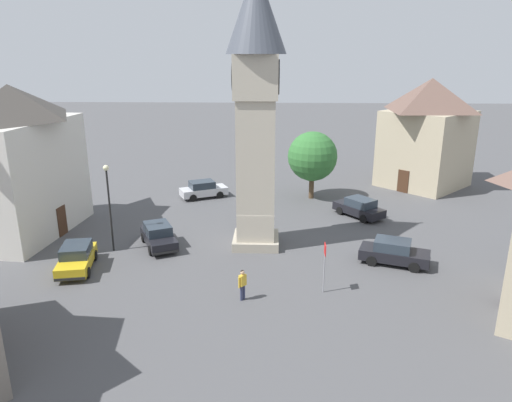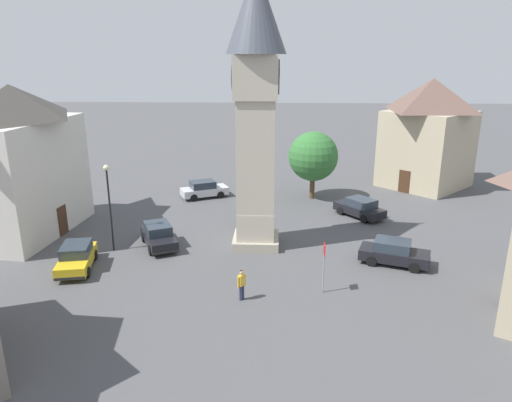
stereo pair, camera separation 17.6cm
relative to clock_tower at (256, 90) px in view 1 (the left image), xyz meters
name	(u,v)px [view 1 (the left image)]	position (x,y,z in m)	size (l,w,h in m)	color
ground_plane	(256,244)	(0.00, 0.00, -10.18)	(200.00, 200.00, 0.00)	#4C4C4F
clock_tower	(256,90)	(0.00, 0.00, 0.00)	(3.66, 3.66, 17.51)	#A59C89
car_blue_kerb	(158,236)	(0.55, -6.48, -9.42)	(4.45, 3.31, 1.53)	black
car_silver_kerb	(77,257)	(4.26, -10.50, -9.42)	(4.38, 2.46, 1.53)	gold
car_red_corner	(203,189)	(-10.81, -5.13, -9.42)	(3.30, 4.45, 1.53)	silver
car_white_side	(394,252)	(2.75, 8.52, -9.42)	(2.96, 4.45, 1.53)	black
car_black_far	(359,208)	(-6.03, 7.92, -9.42)	(4.28, 3.89, 1.53)	black
pedestrian	(242,282)	(7.55, -0.41, -9.17)	(0.43, 0.41, 1.69)	#2D3351
tree	(312,156)	(-11.02, 4.52, -6.39)	(4.33, 4.33, 5.97)	brown
building_terrace_right	(18,161)	(-1.51, -16.40, -4.88)	(10.38, 6.39, 10.43)	beige
building_hall_far	(427,132)	(-15.77, 15.71, -4.96)	(10.25, 10.25, 10.24)	tan
lamp_post	(109,195)	(1.39, -9.28, -6.42)	(0.36, 0.36, 5.73)	black
road_sign	(325,260)	(6.57, 3.88, -8.28)	(0.60, 0.07, 2.80)	gray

